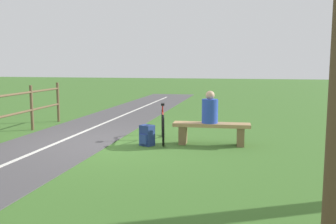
{
  "coord_description": "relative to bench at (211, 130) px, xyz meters",
  "views": [
    {
      "loc": [
        -3.1,
        7.82,
        1.8
      ],
      "look_at": [
        -1.62,
        1.43,
        0.95
      ],
      "focal_mm": 39.51,
      "sensor_mm": 36.0,
      "label": 1
    }
  ],
  "objects": [
    {
      "name": "bench",
      "position": [
        0.0,
        0.0,
        0.0
      ],
      "size": [
        1.74,
        0.49,
        0.5
      ],
      "rotation": [
        0.0,
        0.0,
        0.06
      ],
      "color": "#A88456",
      "rests_on": "ground_plane"
    },
    {
      "name": "person_seated",
      "position": [
        0.04,
        0.0,
        0.46
      ],
      "size": [
        0.38,
        0.38,
        0.72
      ],
      "rotation": [
        0.0,
        0.0,
        0.06
      ],
      "color": "#2847B7",
      "rests_on": "bench"
    },
    {
      "name": "backpack",
      "position": [
        1.39,
        0.41,
        -0.11
      ],
      "size": [
        0.35,
        0.34,
        0.46
      ],
      "rotation": [
        0.0,
        0.0,
        5.83
      ],
      "color": "navy",
      "rests_on": "ground_plane"
    },
    {
      "name": "ground_plane",
      "position": [
        2.21,
        0.37,
        -0.34
      ],
      "size": [
        80.0,
        80.0,
        0.0
      ],
      "primitive_type": "plane",
      "color": "#3D6B28"
    },
    {
      "name": "bicycle",
      "position": [
        1.17,
        -0.19,
        0.03
      ],
      "size": [
        0.49,
        1.72,
        0.88
      ],
      "rotation": [
        0.0,
        0.0,
        1.83
      ],
      "color": "black",
      "rests_on": "ground_plane"
    }
  ]
}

